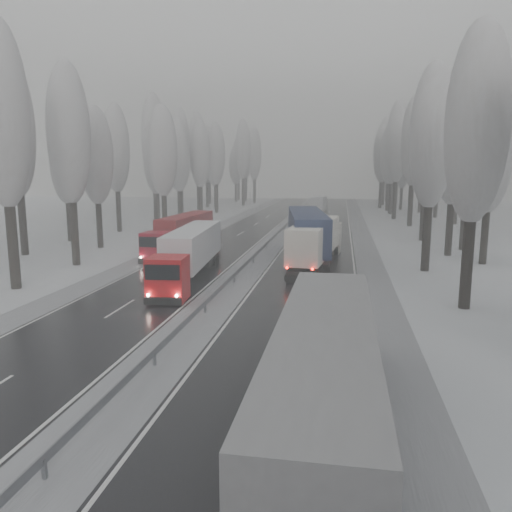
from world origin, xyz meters
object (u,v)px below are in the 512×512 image
(truck_cream_box, at_px, (317,240))
(box_truck_distant, at_px, (319,204))
(truck_blue_box, at_px, (306,232))
(truck_grey_tarp, at_px, (326,368))
(truck_red_white, at_px, (191,251))
(truck_red_red, at_px, (182,231))

(truck_cream_box, relative_size, box_truck_distant, 1.88)
(truck_blue_box, distance_m, truck_cream_box, 3.15)
(box_truck_distant, bearing_deg, truck_cream_box, -82.52)
(truck_grey_tarp, relative_size, box_truck_distant, 1.96)
(truck_blue_box, height_order, truck_red_white, truck_blue_box)
(box_truck_distant, distance_m, truck_red_red, 53.21)
(truck_blue_box, height_order, truck_red_red, truck_blue_box)
(truck_blue_box, distance_m, truck_red_red, 12.99)
(truck_grey_tarp, height_order, truck_red_white, truck_grey_tarp)
(truck_cream_box, distance_m, truck_red_red, 14.97)
(truck_cream_box, xyz_separation_m, box_truck_distant, (-2.52, 57.70, -0.77))
(truck_cream_box, xyz_separation_m, truck_red_red, (-13.83, 5.72, -0.19))
(truck_red_white, height_order, truck_red_red, truck_red_white)
(truck_cream_box, height_order, box_truck_distant, truck_cream_box)
(truck_grey_tarp, bearing_deg, truck_blue_box, 95.41)
(truck_cream_box, bearing_deg, truck_red_white, -137.42)
(truck_red_white, relative_size, truck_red_red, 1.04)
(truck_grey_tarp, xyz_separation_m, truck_red_white, (-10.80, 21.54, -0.22))
(truck_blue_box, xyz_separation_m, box_truck_distant, (-1.36, 54.80, -1.10))
(box_truck_distant, bearing_deg, truck_blue_box, -83.60)
(truck_blue_box, height_order, truck_cream_box, truck_blue_box)
(truck_cream_box, relative_size, truck_red_white, 1.05)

